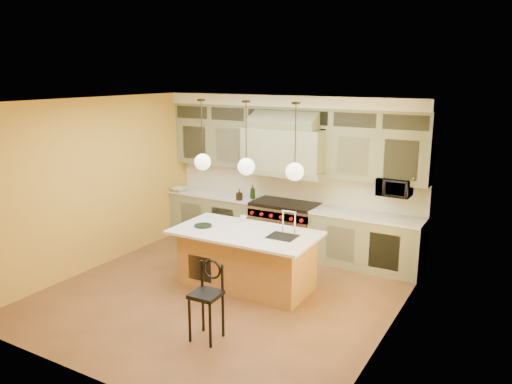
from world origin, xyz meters
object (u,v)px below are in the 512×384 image
Objects in this scene: range at (285,227)px; kitchen_island at (247,258)px; microwave at (394,187)px; counter_stool at (207,296)px.

range is 0.53× the size of kitchen_island.
range is 2.21× the size of microwave.
counter_stool is (0.57, -3.30, 0.09)m from range.
microwave reaches higher than range.
kitchen_island is at bearing 100.75° from counter_stool.
microwave reaches higher than counter_stool.
counter_stool is at bearing -77.79° from kitchen_island.
kitchen_island is 2.70m from microwave.
range is 2.18m from microwave.
kitchen_island is (0.19, -1.70, -0.01)m from range.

